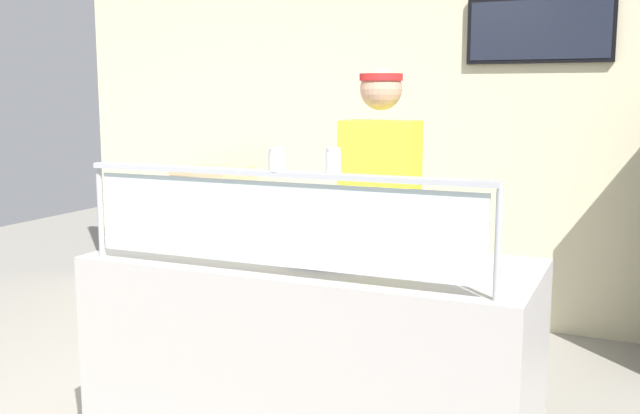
{
  "coord_description": "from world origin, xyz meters",
  "views": [
    {
      "loc": [
        2.18,
        -2.35,
        1.63
      ],
      "look_at": [
        0.94,
        0.44,
        1.16
      ],
      "focal_mm": 41.31,
      "sensor_mm": 36.0,
      "label": 1
    }
  ],
  "objects": [
    {
      "name": "shop_rear_unit",
      "position": [
        0.93,
        2.81,
        1.36
      ],
      "size": [
        6.25,
        0.13,
        2.7
      ],
      "color": "beige",
      "rests_on": "ground"
    },
    {
      "name": "serving_counter",
      "position": [
        0.93,
        0.4,
        0.47
      ],
      "size": [
        1.85,
        0.79,
        0.95
      ],
      "primitive_type": "cube",
      "color": "#BCB7B2",
      "rests_on": "ground"
    },
    {
      "name": "sneeze_guard",
      "position": [
        0.93,
        0.06,
        1.21
      ],
      "size": [
        1.67,
        0.06,
        0.4
      ],
      "color": "#B2B5BC",
      "rests_on": "serving_counter"
    },
    {
      "name": "pizza_tray",
      "position": [
        1.02,
        0.44,
        0.97
      ],
      "size": [
        0.5,
        0.5,
        0.04
      ],
      "color": "#9EA0A8",
      "rests_on": "serving_counter"
    },
    {
      "name": "pizza_server",
      "position": [
        1.07,
        0.42,
        0.99
      ],
      "size": [
        0.14,
        0.29,
        0.01
      ],
      "primitive_type": "cube",
      "rotation": [
        0.0,
        0.0,
        0.23
      ],
      "color": "#ADAFB7",
      "rests_on": "pizza_tray"
    },
    {
      "name": "parmesan_shaker",
      "position": [
        0.94,
        0.06,
        1.39
      ],
      "size": [
        0.07,
        0.07,
        0.08
      ],
      "color": "white",
      "rests_on": "sneeze_guard"
    },
    {
      "name": "pepper_flake_shaker",
      "position": [
        1.16,
        0.06,
        1.39
      ],
      "size": [
        0.06,
        0.06,
        0.09
      ],
      "color": "white",
      "rests_on": "sneeze_guard"
    },
    {
      "name": "worker_figure",
      "position": [
        0.96,
        1.14,
        1.01
      ],
      "size": [
        0.41,
        0.5,
        1.76
      ],
      "color": "#23232D",
      "rests_on": "ground"
    },
    {
      "name": "prep_shelf",
      "position": [
        -0.76,
        2.32,
        0.43
      ],
      "size": [
        0.7,
        0.55,
        0.86
      ],
      "primitive_type": "cube",
      "color": "#B7BABF",
      "rests_on": "ground"
    },
    {
      "name": "pizza_box_stack",
      "position": [
        -0.76,
        2.32,
        0.98
      ],
      "size": [
        0.5,
        0.49,
        0.22
      ],
      "color": "tan",
      "rests_on": "prep_shelf"
    }
  ]
}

